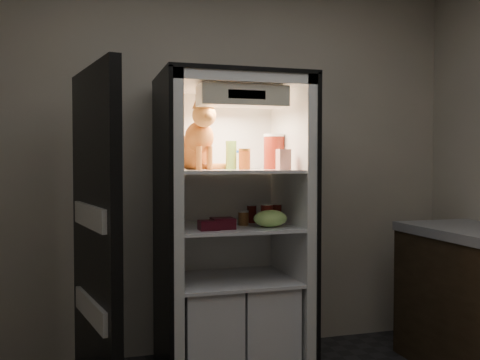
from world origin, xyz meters
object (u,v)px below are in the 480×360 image
object	(u,v)px
refrigerator	(230,248)
berry_box_left	(209,225)
mayo_tub	(238,160)
soda_can_b	(276,214)
tabby_cat	(196,143)
cream_carton	(283,159)
berry_box_right	(223,223)
grape_bag	(270,218)
pepper_jar	(274,152)
salsa_jar	(245,159)
parmesan_shaker	(231,155)
condiment_jar	(243,218)
soda_can_c	(267,215)
soda_can_a	(252,214)

from	to	relation	value
refrigerator	berry_box_left	xyz separation A→B (m)	(-0.19, -0.23, 0.18)
mayo_tub	soda_can_b	size ratio (longest dim) A/B	0.97
tabby_cat	berry_box_left	xyz separation A→B (m)	(0.03, -0.23, -0.48)
cream_carton	berry_box_right	size ratio (longest dim) A/B	0.95
berry_box_left	grape_bag	bearing A→B (deg)	4.38
pepper_jar	berry_box_right	world-z (taller)	pepper_jar
salsa_jar	grape_bag	size ratio (longest dim) A/B	0.62
pepper_jar	berry_box_left	bearing A→B (deg)	-153.03
soda_can_b	grape_bag	world-z (taller)	soda_can_b
refrigerator	parmesan_shaker	distance (m)	0.59
salsa_jar	soda_can_b	xyz separation A→B (m)	(0.23, 0.04, -0.35)
salsa_jar	condiment_jar	xyz separation A→B (m)	(-0.00, 0.01, -0.37)
berry_box_right	refrigerator	bearing A→B (deg)	63.13
soda_can_b	soda_can_c	size ratio (longest dim) A/B	0.92
soda_can_c	grape_bag	distance (m)	0.04
salsa_jar	berry_box_right	distance (m)	0.44
pepper_jar	soda_can_a	xyz separation A→B (m)	(-0.14, 0.03, -0.41)
condiment_jar	grape_bag	world-z (taller)	grape_bag
salsa_jar	soda_can_c	world-z (taller)	salsa_jar
cream_carton	parmesan_shaker	bearing A→B (deg)	142.60
grape_bag	cream_carton	bearing A→B (deg)	-15.85
soda_can_c	refrigerator	bearing A→B (deg)	138.56
soda_can_a	soda_can_c	size ratio (longest dim) A/B	0.84
soda_can_a	grape_bag	distance (m)	0.26
refrigerator	salsa_jar	bearing A→B (deg)	-43.97
parmesan_shaker	salsa_jar	bearing A→B (deg)	-40.08
refrigerator	soda_can_c	distance (m)	0.33
parmesan_shaker	salsa_jar	xyz separation A→B (m)	(0.07, -0.06, -0.02)
refrigerator	cream_carton	distance (m)	0.66
soda_can_b	berry_box_right	bearing A→B (deg)	-157.43
refrigerator	condiment_jar	size ratio (longest dim) A/B	20.58
parmesan_shaker	soda_can_c	bearing A→B (deg)	-39.85
refrigerator	mayo_tub	bearing A→B (deg)	53.98
soda_can_b	refrigerator	bearing A→B (deg)	173.85
soda_can_a	condiment_jar	world-z (taller)	soda_can_a
mayo_tub	soda_can_a	distance (m)	0.37
salsa_jar	condiment_jar	distance (m)	0.37
cream_carton	berry_box_right	world-z (taller)	cream_carton
parmesan_shaker	soda_can_a	bearing A→B (deg)	23.35
grape_bag	soda_can_a	bearing A→B (deg)	98.60
condiment_jar	grape_bag	bearing A→B (deg)	-46.51
soda_can_a	pepper_jar	bearing A→B (deg)	-12.97
soda_can_a	soda_can_c	bearing A→B (deg)	-83.20
soda_can_c	tabby_cat	bearing A→B (deg)	158.29
refrigerator	tabby_cat	xyz separation A→B (m)	(-0.22, -0.00, 0.66)
pepper_jar	berry_box_right	distance (m)	0.63
berry_box_left	pepper_jar	bearing A→B (deg)	26.97
salsa_jar	pepper_jar	xyz separation A→B (m)	(0.23, 0.09, 0.05)
pepper_jar	berry_box_left	xyz separation A→B (m)	(-0.50, -0.25, -0.44)
refrigerator	berry_box_left	bearing A→B (deg)	-130.33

